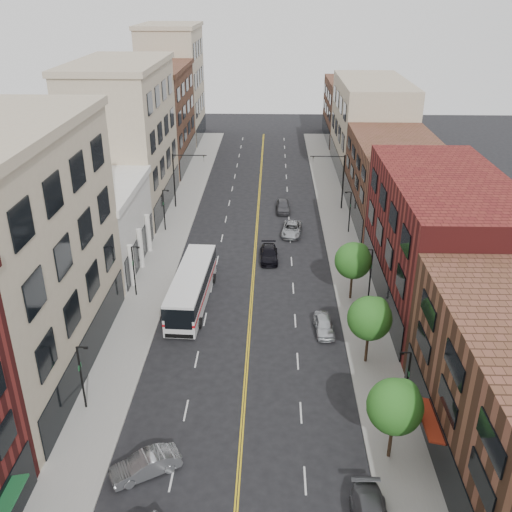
# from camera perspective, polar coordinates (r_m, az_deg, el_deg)

# --- Properties ---
(ground) EXTENTS (220.00, 220.00, 0.00)m
(ground) POSITION_cam_1_polar(r_m,az_deg,el_deg) (35.36, -1.98, -23.75)
(ground) COLOR black
(ground) RESTS_ON ground
(sidewalk_left) EXTENTS (4.00, 110.00, 0.15)m
(sidewalk_left) POSITION_cam_1_polar(r_m,az_deg,el_deg) (64.98, -8.93, 0.84)
(sidewalk_left) COLOR gray
(sidewalk_left) RESTS_ON ground
(sidewalk_right) EXTENTS (4.00, 110.00, 0.15)m
(sidewalk_right) POSITION_cam_1_polar(r_m,az_deg,el_deg) (64.43, 8.85, 0.62)
(sidewalk_right) COLOR gray
(sidewalk_right) RESTS_ON ground
(bldg_l_tanoffice) EXTENTS (10.00, 22.00, 18.00)m
(bldg_l_tanoffice) POSITION_cam_1_polar(r_m,az_deg,el_deg) (44.38, -23.55, -0.42)
(bldg_l_tanoffice) COLOR tan
(bldg_l_tanoffice) RESTS_ON ground
(bldg_l_white) EXTENTS (10.00, 14.00, 8.00)m
(bldg_l_white) POSITION_cam_1_polar(r_m,az_deg,el_deg) (61.60, -16.23, 2.67)
(bldg_l_white) COLOR silver
(bldg_l_white) RESTS_ON ground
(bldg_l_far_a) EXTENTS (10.00, 20.00, 18.00)m
(bldg_l_far_a) POSITION_cam_1_polar(r_m,az_deg,el_deg) (75.63, -13.01, 11.19)
(bldg_l_far_a) COLOR tan
(bldg_l_far_a) RESTS_ON ground
(bldg_l_far_b) EXTENTS (10.00, 20.00, 15.00)m
(bldg_l_far_b) POSITION_cam_1_polar(r_m,az_deg,el_deg) (94.96, -10.04, 13.33)
(bldg_l_far_b) COLOR brown
(bldg_l_far_b) RESTS_ON ground
(bldg_l_far_c) EXTENTS (10.00, 16.00, 20.00)m
(bldg_l_far_c) POSITION_cam_1_polar(r_m,az_deg,el_deg) (111.94, -8.35, 16.54)
(bldg_l_far_c) COLOR tan
(bldg_l_far_c) RESTS_ON ground
(bldg_r_mid) EXTENTS (10.00, 22.00, 12.00)m
(bldg_r_mid) POSITION_cam_1_polar(r_m,az_deg,el_deg) (53.64, 18.01, 1.33)
(bldg_r_mid) COLOR #5B1817
(bldg_r_mid) RESTS_ON ground
(bldg_r_far_a) EXTENTS (10.00, 20.00, 10.00)m
(bldg_r_far_a) POSITION_cam_1_polar(r_m,az_deg,el_deg) (73.06, 13.73, 7.35)
(bldg_r_far_a) COLOR brown
(bldg_r_far_a) RESTS_ON ground
(bldg_r_far_b) EXTENTS (10.00, 22.00, 14.00)m
(bldg_r_far_b) POSITION_cam_1_polar(r_m,az_deg,el_deg) (92.49, 11.38, 12.59)
(bldg_r_far_b) COLOR tan
(bldg_r_far_b) RESTS_ON ground
(bldg_r_far_c) EXTENTS (10.00, 18.00, 11.00)m
(bldg_r_far_c) POSITION_cam_1_polar(r_m,az_deg,el_deg) (112.16, 9.74, 14.12)
(bldg_r_far_c) COLOR brown
(bldg_r_far_c) RESTS_ON ground
(tree_r_1) EXTENTS (3.40, 3.40, 5.59)m
(tree_r_1) POSITION_cam_1_polar(r_m,az_deg,el_deg) (36.13, 13.85, -14.24)
(tree_r_1) COLOR black
(tree_r_1) RESTS_ON sidewalk_right
(tree_r_2) EXTENTS (3.40, 3.40, 5.59)m
(tree_r_2) POSITION_cam_1_polar(r_m,az_deg,el_deg) (44.14, 11.40, -5.98)
(tree_r_2) COLOR black
(tree_r_2) RESTS_ON sidewalk_right
(tree_r_3) EXTENTS (3.40, 3.40, 5.59)m
(tree_r_3) POSITION_cam_1_polar(r_m,az_deg,el_deg) (52.83, 9.78, -0.34)
(tree_r_3) COLOR black
(tree_r_3) RESTS_ON sidewalk_right
(lamp_l_1) EXTENTS (0.81, 0.55, 5.05)m
(lamp_l_1) POSITION_cam_1_polar(r_m,az_deg,el_deg) (41.15, -17.05, -11.20)
(lamp_l_1) COLOR black
(lamp_l_1) RESTS_ON sidewalk_left
(lamp_l_2) EXTENTS (0.81, 0.55, 5.05)m
(lamp_l_2) POSITION_cam_1_polar(r_m,az_deg,el_deg) (54.25, -12.09, -1.20)
(lamp_l_2) COLOR black
(lamp_l_2) RESTS_ON sidewalk_left
(lamp_l_3) EXTENTS (0.81, 0.55, 5.05)m
(lamp_l_3) POSITION_cam_1_polar(r_m,az_deg,el_deg) (68.60, -9.17, 4.79)
(lamp_l_3) COLOR black
(lamp_l_3) RESTS_ON sidewalk_left
(lamp_r_1) EXTENTS (0.81, 0.55, 5.05)m
(lamp_r_1) POSITION_cam_1_polar(r_m,az_deg,el_deg) (40.18, 14.83, -11.88)
(lamp_r_1) COLOR black
(lamp_r_1) RESTS_ON sidewalk_right
(lamp_r_2) EXTENTS (0.81, 0.55, 5.05)m
(lamp_r_2) POSITION_cam_1_polar(r_m,az_deg,el_deg) (53.52, 11.35, -1.51)
(lamp_r_2) COLOR black
(lamp_r_2) RESTS_ON sidewalk_right
(lamp_r_3) EXTENTS (0.81, 0.55, 5.05)m
(lamp_r_3) POSITION_cam_1_polar(r_m,az_deg,el_deg) (68.02, 9.34, 4.59)
(lamp_r_3) COLOR black
(lamp_r_3) RESTS_ON sidewalk_right
(signal_mast_left) EXTENTS (4.49, 0.18, 7.20)m
(signal_mast_left) POSITION_cam_1_polar(r_m,az_deg,el_deg) (75.40, -7.67, 8.12)
(signal_mast_left) COLOR black
(signal_mast_left) RESTS_ON sidewalk_left
(signal_mast_right) EXTENTS (4.49, 0.18, 7.20)m
(signal_mast_right) POSITION_cam_1_polar(r_m,az_deg,el_deg) (74.91, 8.18, 7.98)
(signal_mast_right) COLOR black
(signal_mast_right) RESTS_ON sidewalk_right
(city_bus) EXTENTS (3.47, 12.62, 3.22)m
(city_bus) POSITION_cam_1_polar(r_m,az_deg,el_deg) (52.66, -6.44, -2.97)
(city_bus) COLOR silver
(city_bus) RESTS_ON ground
(car_angle_b) EXTENTS (4.42, 3.40, 1.40)m
(car_angle_b) POSITION_cam_1_polar(r_m,az_deg,el_deg) (37.08, -10.99, -19.81)
(car_angle_b) COLOR gray
(car_angle_b) RESTS_ON ground
(car_parked_far) EXTENTS (1.78, 3.98, 1.33)m
(car_parked_far) POSITION_cam_1_polar(r_m,az_deg,el_deg) (49.12, 6.81, -6.87)
(car_parked_far) COLOR silver
(car_parked_far) RESTS_ON ground
(car_lane_behind) EXTENTS (2.11, 4.60, 1.46)m
(car_lane_behind) POSITION_cam_1_polar(r_m,az_deg,el_deg) (59.38, -5.20, -0.70)
(car_lane_behind) COLOR #4F4F55
(car_lane_behind) RESTS_ON ground
(car_lane_a) EXTENTS (2.02, 4.67, 1.34)m
(car_lane_a) POSITION_cam_1_polar(r_m,az_deg,el_deg) (61.23, 1.31, 0.19)
(car_lane_a) COLOR black
(car_lane_a) RESTS_ON ground
(car_lane_b) EXTENTS (2.77, 5.07, 1.35)m
(car_lane_b) POSITION_cam_1_polar(r_m,az_deg,el_deg) (67.73, 3.60, 2.70)
(car_lane_b) COLOR #9C9FA3
(car_lane_b) RESTS_ON ground
(car_lane_c) EXTENTS (1.84, 4.39, 1.49)m
(car_lane_c) POSITION_cam_1_polar(r_m,az_deg,el_deg) (74.79, 2.72, 5.02)
(car_lane_c) COLOR #434347
(car_lane_c) RESTS_ON ground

